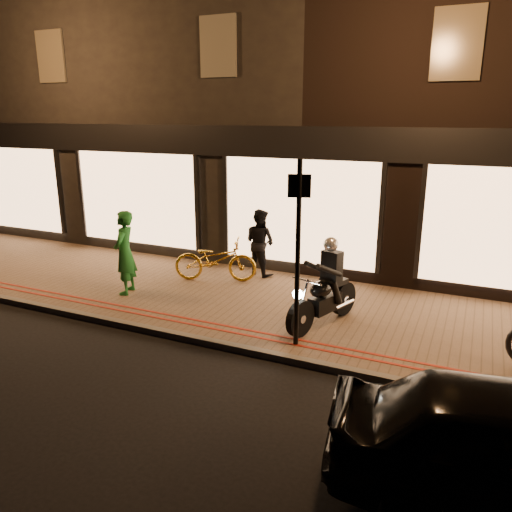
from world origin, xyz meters
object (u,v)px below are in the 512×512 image
at_px(motorcycle, 325,292).
at_px(bicycle_gold, 215,260).
at_px(person_green, 125,253).
at_px(sign_post, 298,245).

xyz_separation_m(motorcycle, bicycle_gold, (-2.95, 1.33, -0.13)).
relative_size(bicycle_gold, person_green, 1.05).
bearing_deg(bicycle_gold, person_green, 119.41).
bearing_deg(motorcycle, sign_post, -81.58).
bearing_deg(motorcycle, person_green, -159.22).
distance_m(motorcycle, person_green, 4.26).
xyz_separation_m(motorcycle, person_green, (-4.25, -0.15, 0.26)).
relative_size(motorcycle, bicycle_gold, 1.02).
xyz_separation_m(bicycle_gold, person_green, (-1.31, -1.48, 0.39)).
bearing_deg(motorcycle, bicycle_gold, 174.46).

